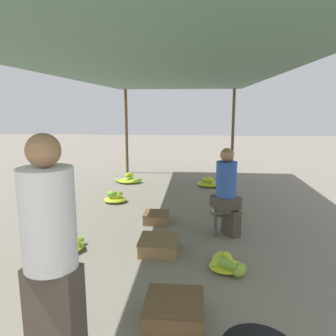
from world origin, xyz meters
The scene contains 16 objects.
canopy_post_back_left centered at (-1.48, 7.88, 1.17)m, with size 0.08×0.08×2.34m, color brown.
canopy_post_back_right centered at (1.48, 7.88, 1.17)m, with size 0.08×0.08×2.34m, color brown.
canopy_tarp centered at (0.00, 4.09, 2.36)m, with size 3.36×7.98×0.04m, color #567A60.
vendor_foreground centered at (-0.49, 0.80, 0.90)m, with size 0.43×0.43×1.73m.
stool centered at (0.94, 3.52, 0.32)m, with size 0.34×0.34×0.40m.
vendor_seated centered at (0.95, 3.51, 0.67)m, with size 0.46×0.46×1.30m.
banana_pile_left_0 centered at (-1.19, 1.93, 0.09)m, with size 0.45×0.53×0.30m.
banana_pile_left_1 centered at (-1.17, 6.64, 0.08)m, with size 0.73×0.48×0.25m.
banana_pile_left_2 centered at (-1.23, 2.74, 0.08)m, with size 0.52×0.52×0.23m.
banana_pile_left_3 centered at (-1.12, 4.96, 0.09)m, with size 0.46×0.40×0.25m.
banana_pile_right_0 centered at (0.86, 2.37, 0.08)m, with size 0.47×0.55×0.18m.
banana_pile_right_1 centered at (0.85, 6.46, 0.08)m, with size 0.62×0.56×0.23m.
banana_pile_right_2 centered at (1.06, 4.40, 0.08)m, with size 0.54×0.50×0.26m.
crate_near centered at (0.32, 1.41, 0.10)m, with size 0.52×0.52×0.20m.
crate_mid centered at (0.02, 2.79, 0.10)m, with size 0.50×0.50×0.19m.
crate_far centered at (-0.15, 3.90, 0.08)m, with size 0.41×0.41×0.17m.
Camera 1 is at (0.49, -1.21, 1.90)m, focal length 35.00 mm.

